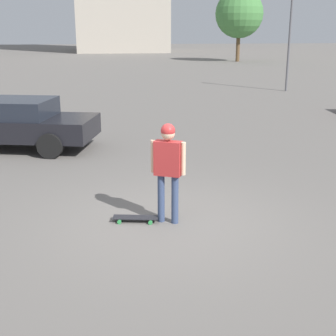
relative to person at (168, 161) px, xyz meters
name	(u,v)px	position (x,y,z in m)	size (l,w,h in m)	color
ground_plane	(168,222)	(0.00, 0.00, -1.08)	(220.00, 220.00, 0.00)	slate
person	(168,161)	(0.00, 0.00, 0.00)	(0.55, 0.38, 1.72)	#38476B
skateboard	(136,218)	(0.55, -0.10, -1.02)	(0.81, 0.39, 0.08)	#232328
car_parked_near	(12,123)	(3.43, -5.87, -0.36)	(4.94, 3.02, 1.37)	black
tree_distant	(239,14)	(-14.10, -41.68, 3.73)	(4.95, 4.95, 7.30)	brown
lamp_post	(290,33)	(-9.19, -16.91, 1.98)	(0.28, 0.28, 5.16)	#59595E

